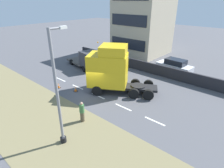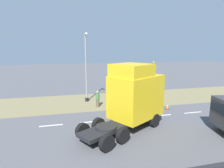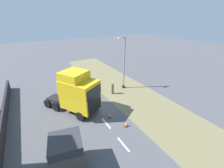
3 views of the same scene
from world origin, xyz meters
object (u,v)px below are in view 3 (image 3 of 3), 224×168
at_px(lorry_cab, 78,93).
at_px(flatbed_truck, 67,159).
at_px(pedestrian, 113,88).
at_px(traffic_cone_trailing, 110,115).
at_px(lamp_post, 124,67).
at_px(traffic_cone_lead, 126,124).

distance_m(lorry_cab, flatbed_truck, 7.51).
bearing_deg(pedestrian, traffic_cone_trailing, 57.11).
height_order(lorry_cab, lamp_post, lamp_post).
height_order(lorry_cab, flatbed_truck, lorry_cab).
relative_size(lorry_cab, lamp_post, 0.93).
bearing_deg(flatbed_truck, lamp_post, 52.25).
bearing_deg(traffic_cone_lead, traffic_cone_trailing, -70.61).
bearing_deg(lamp_post, pedestrian, 19.90).
distance_m(flatbed_truck, pedestrian, 12.14).
bearing_deg(pedestrian, traffic_cone_lead, 71.27).
bearing_deg(pedestrian, lamp_post, -160.10).
bearing_deg(traffic_cone_trailing, flatbed_truck, 36.40).
distance_m(flatbed_truck, lamp_post, 14.58).
relative_size(flatbed_truck, pedestrian, 3.78).
relative_size(lorry_cab, pedestrian, 4.08).
xyz_separation_m(pedestrian, traffic_cone_trailing, (2.97, 4.60, -0.56)).
bearing_deg(lorry_cab, lamp_post, 168.30).
bearing_deg(lorry_cab, traffic_cone_lead, 92.78).
bearing_deg(lamp_post, lorry_cab, 19.30).
xyz_separation_m(lamp_post, traffic_cone_trailing, (5.34, 5.46, -3.13)).
relative_size(lorry_cab, flatbed_truck, 1.08).
bearing_deg(flatbed_truck, traffic_cone_lead, 28.92).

